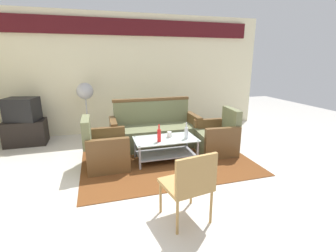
{
  "coord_description": "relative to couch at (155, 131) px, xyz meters",
  "views": [
    {
      "loc": [
        -0.97,
        -3.0,
        1.77
      ],
      "look_at": [
        0.17,
        0.84,
        0.65
      ],
      "focal_mm": 25.82,
      "sensor_mm": 36.0,
      "label": 1
    }
  ],
  "objects": [
    {
      "name": "pedestal_fan",
      "position": [
        -1.35,
        0.91,
        0.7
      ],
      "size": [
        0.36,
        0.36,
        1.27
      ],
      "color": "#2D2D33",
      "rests_on": "ground"
    },
    {
      "name": "bottle_clear",
      "position": [
        0.35,
        -0.9,
        0.21
      ],
      "size": [
        0.06,
        0.06,
        0.29
      ],
      "color": "silver",
      "rests_on": "coffee_table"
    },
    {
      "name": "tv_stand",
      "position": [
        -2.61,
        0.86,
        -0.06
      ],
      "size": [
        0.8,
        0.5,
        0.52
      ],
      "primitive_type": "cube",
      "color": "black",
      "rests_on": "ground"
    },
    {
      "name": "ground_plane",
      "position": [
        -0.13,
        -1.69,
        -0.32
      ],
      "size": [
        14.0,
        14.0,
        0.0
      ],
      "primitive_type": "plane",
      "color": "beige"
    },
    {
      "name": "wicker_chair",
      "position": [
        -0.22,
        -2.52,
        0.18
      ],
      "size": [
        0.55,
        0.55,
        0.84
      ],
      "rotation": [
        0.0,
        0.0,
        0.17
      ],
      "color": "#AD844C",
      "rests_on": "ground"
    },
    {
      "name": "bottle_red",
      "position": [
        -0.14,
        -0.92,
        0.21
      ],
      "size": [
        0.06,
        0.06,
        0.3
      ],
      "color": "red",
      "rests_on": "coffee_table"
    },
    {
      "name": "armchair_left",
      "position": [
        -1.03,
        -0.75,
        -0.03
      ],
      "size": [
        0.7,
        0.76,
        0.85
      ],
      "rotation": [
        0.0,
        0.0,
        -1.57
      ],
      "color": "#6B704C",
      "rests_on": "rug"
    },
    {
      "name": "television",
      "position": [
        -2.61,
        0.87,
        0.44
      ],
      "size": [
        0.69,
        0.57,
        0.48
      ],
      "rotation": [
        0.0,
        0.0,
        2.89
      ],
      "color": "black",
      "rests_on": "tv_stand"
    },
    {
      "name": "couch",
      "position": [
        0.0,
        0.0,
        0.0
      ],
      "size": [
        1.8,
        0.75,
        0.96
      ],
      "rotation": [
        0.0,
        0.0,
        3.14
      ],
      "color": "#6B704C",
      "rests_on": "rug"
    },
    {
      "name": "rug",
      "position": [
        0.02,
        -0.74,
        -0.31
      ],
      "size": [
        2.93,
        2.27,
        0.01
      ],
      "primitive_type": "cube",
      "color": "brown",
      "rests_on": "ground"
    },
    {
      "name": "armchair_right",
      "position": [
        1.07,
        -0.7,
        -0.03
      ],
      "size": [
        0.75,
        0.81,
        0.85
      ],
      "rotation": [
        0.0,
        0.0,
        1.49
      ],
      "color": "#6B704C",
      "rests_on": "rug"
    },
    {
      "name": "coffee_table",
      "position": [
        0.0,
        -0.8,
        -0.04
      ],
      "size": [
        1.1,
        0.6,
        0.4
      ],
      "color": "silver",
      "rests_on": "rug"
    },
    {
      "name": "cup",
      "position": [
        0.09,
        -0.73,
        0.14
      ],
      "size": [
        0.08,
        0.08,
        0.1
      ],
      "primitive_type": "cylinder",
      "color": "silver",
      "rests_on": "coffee_table"
    },
    {
      "name": "wall_back",
      "position": [
        -0.13,
        1.37,
        1.16
      ],
      "size": [
        6.52,
        0.19,
        2.8
      ],
      "color": "beige",
      "rests_on": "ground"
    }
  ]
}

